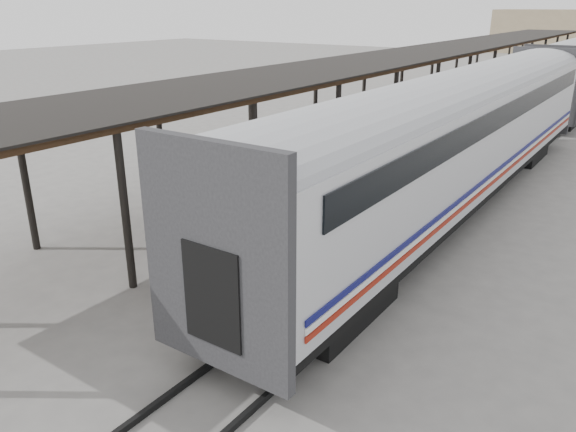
# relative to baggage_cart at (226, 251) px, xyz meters

# --- Properties ---
(ground) EXTENTS (160.00, 160.00, 0.00)m
(ground) POSITION_rel_baggage_cart_xyz_m (-0.12, 0.16, -0.65)
(ground) COLOR slate
(ground) RESTS_ON ground
(canopy) EXTENTS (4.90, 64.30, 4.15)m
(canopy) POSITION_rel_baggage_cart_xyz_m (-3.52, 24.16, 3.36)
(canopy) COLOR #422B19
(canopy) RESTS_ON ground
(building_left) EXTENTS (12.00, 8.00, 6.00)m
(building_left) POSITION_rel_baggage_cart_xyz_m (-10.12, 82.16, 2.35)
(building_left) COLOR tan
(building_left) RESTS_ON ground
(baggage_cart) EXTENTS (1.74, 2.61, 0.86)m
(baggage_cart) POSITION_rel_baggage_cart_xyz_m (0.00, 0.00, 0.00)
(baggage_cart) COLOR brown
(baggage_cart) RESTS_ON ground
(suitcase_stack) EXTENTS (1.33, 1.07, 0.57)m
(suitcase_stack) POSITION_rel_baggage_cart_xyz_m (-0.06, 0.33, 0.41)
(suitcase_stack) COLOR #37373A
(suitcase_stack) RESTS_ON baggage_cart
(luggage_tug) EXTENTS (1.41, 1.87, 1.47)m
(luggage_tug) POSITION_rel_baggage_cart_xyz_m (-3.47, 20.43, 0.03)
(luggage_tug) COLOR maroon
(luggage_tug) RESTS_ON ground
(porter) EXTENTS (0.51, 0.67, 1.64)m
(porter) POSITION_rel_baggage_cart_xyz_m (0.25, -0.65, 1.03)
(porter) COLOR navy
(porter) RESTS_ON baggage_cart
(pedestrian) EXTENTS (0.97, 0.55, 1.56)m
(pedestrian) POSITION_rel_baggage_cart_xyz_m (-3.89, 18.12, 0.13)
(pedestrian) COLOR black
(pedestrian) RESTS_ON ground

